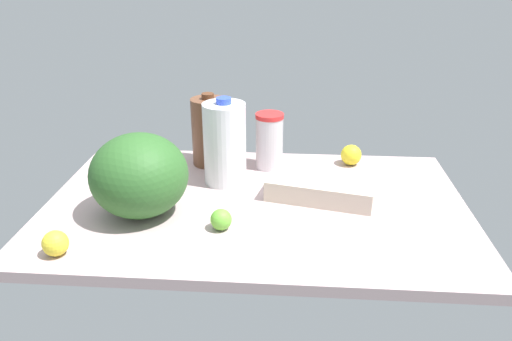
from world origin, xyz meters
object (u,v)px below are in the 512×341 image
milk_jug (225,143)px  watermelon (139,175)px  lemon_far_back (55,243)px  tumbler_cup (269,141)px  lemon_near_front (351,155)px  egg_carton (320,191)px  chocolate_milk_jug (209,131)px  lime_beside_bowl (221,219)px

milk_jug → watermelon: (-20.24, -21.81, -1.37)cm
lemon_far_back → tumbler_cup: bearing=49.5°
milk_jug → watermelon: milk_jug is taller
milk_jug → lemon_near_front: bearing=22.1°
watermelon → tumbler_cup: watermelon is taller
egg_carton → tumbler_cup: 28.85cm
watermelon → lemon_far_back: watermelon is taller
egg_carton → tumbler_cup: size_ratio=1.64×
milk_jug → lemon_near_front: size_ratio=3.91×
lemon_near_front → tumbler_cup: bearing=-171.5°
egg_carton → watermelon: (-48.89, -10.73, 8.32)cm
chocolate_milk_jug → lemon_far_back: chocolate_milk_jug is taller
chocolate_milk_jug → lemon_near_front: chocolate_milk_jug is taller
egg_carton → lime_beside_bowl: bearing=-132.7°
watermelon → chocolate_milk_jug: 38.24cm
tumbler_cup → chocolate_milk_jug: bearing=174.9°
milk_jug → tumbler_cup: bearing=43.5°
egg_carton → watermelon: size_ratio=1.16×
egg_carton → milk_jug: (-28.65, 11.08, 9.69)cm
egg_carton → lime_beside_bowl: size_ratio=5.45×
lime_beside_bowl → lemon_near_front: lemon_near_front is taller
watermelon → lemon_near_front: (60.57, 38.21, -7.89)cm
watermelon → egg_carton: bearing=12.4°
egg_carton → watermelon: watermelon is taller
milk_jug → lemon_far_back: milk_jug is taller
tumbler_cup → lemon_near_front: (27.35, 4.08, -5.85)cm
lemon_near_front → lemon_far_back: 96.20cm
egg_carton → lemon_far_back: (-63.51, -32.52, 0.10)cm
milk_jug → tumbler_cup: 18.21cm
lime_beside_bowl → egg_carton: bearing=34.4°
lime_beside_bowl → lemon_far_back: bearing=-158.6°
tumbler_cup → lemon_near_front: size_ratio=2.69×
tumbler_cup → lime_beside_bowl: 43.04cm
milk_jug → lemon_far_back: 56.65cm
milk_jug → chocolate_milk_jug: (-7.11, 14.10, -1.34)cm
milk_jug → chocolate_milk_jug: milk_jug is taller
lime_beside_bowl → milk_jug: bearing=95.1°
tumbler_cup → lemon_far_back: 73.85cm
lemon_near_front → lemon_far_back: (-75.19, -60.01, -0.34)cm
watermelon → lemon_near_front: bearing=32.2°
lemon_far_back → watermelon: bearing=56.1°
chocolate_milk_jug → lemon_near_front: (47.44, 2.30, -7.91)cm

